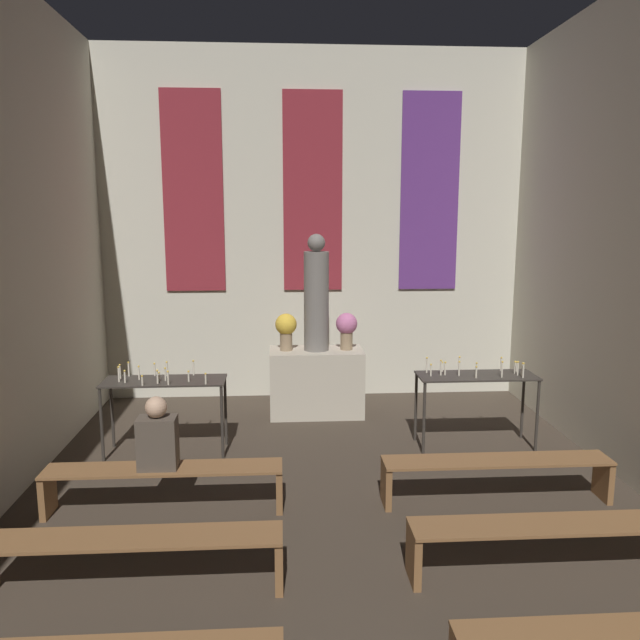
% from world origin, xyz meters
% --- Properties ---
extents(wall_back, '(6.47, 0.16, 5.17)m').
position_xyz_m(wall_back, '(0.00, 9.32, 2.61)').
color(wall_back, beige).
rests_on(wall_back, ground_plane).
extents(altar, '(1.29, 0.68, 0.92)m').
position_xyz_m(altar, '(0.00, 8.32, 0.46)').
color(altar, '#BCB29E').
rests_on(altar, ground_plane).
extents(statue, '(0.34, 0.34, 1.60)m').
position_xyz_m(statue, '(0.00, 8.32, 1.67)').
color(statue, slate).
rests_on(statue, altar).
extents(flower_vase_left, '(0.30, 0.30, 0.51)m').
position_xyz_m(flower_vase_left, '(-0.42, 8.32, 1.24)').
color(flower_vase_left, '#937A5B').
rests_on(flower_vase_left, altar).
extents(flower_vase_right, '(0.30, 0.30, 0.51)m').
position_xyz_m(flower_vase_right, '(0.42, 8.32, 1.24)').
color(flower_vase_right, '#937A5B').
rests_on(flower_vase_right, altar).
extents(candle_rack_left, '(1.41, 0.51, 1.08)m').
position_xyz_m(candle_rack_left, '(-1.85, 6.99, 0.78)').
color(candle_rack_left, '#332D28').
rests_on(candle_rack_left, ground_plane).
extents(candle_rack_right, '(1.41, 0.51, 1.09)m').
position_xyz_m(candle_rack_right, '(1.85, 6.99, 0.78)').
color(candle_rack_right, '#332D28').
rests_on(candle_rack_right, ground_plane).
extents(pew_third_left, '(2.23, 0.36, 0.44)m').
position_xyz_m(pew_third_left, '(-1.60, 4.24, 0.33)').
color(pew_third_left, brown).
rests_on(pew_third_left, ground_plane).
extents(pew_third_right, '(2.23, 0.36, 0.44)m').
position_xyz_m(pew_third_right, '(1.60, 4.24, 0.33)').
color(pew_third_right, brown).
rests_on(pew_third_right, ground_plane).
extents(pew_back_left, '(2.23, 0.36, 0.44)m').
position_xyz_m(pew_back_left, '(-1.60, 5.51, 0.33)').
color(pew_back_left, brown).
rests_on(pew_back_left, ground_plane).
extents(pew_back_right, '(2.23, 0.36, 0.44)m').
position_xyz_m(pew_back_right, '(1.60, 5.51, 0.33)').
color(pew_back_right, brown).
rests_on(pew_back_right, ground_plane).
extents(person_seated, '(0.36, 0.24, 0.69)m').
position_xyz_m(person_seated, '(-1.65, 5.51, 0.74)').
color(person_seated, '#4C4238').
rests_on(person_seated, pew_back_left).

